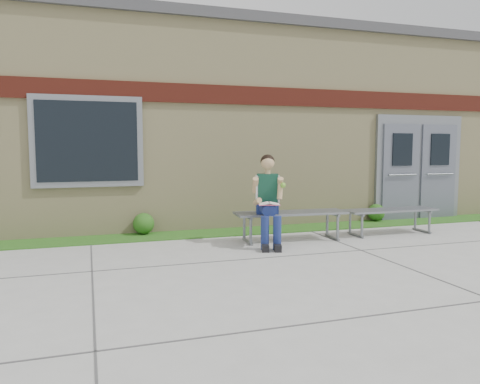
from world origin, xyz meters
name	(u,v)px	position (x,y,z in m)	size (l,w,h in m)	color
ground	(319,263)	(0.00, 0.00, 0.00)	(80.00, 80.00, 0.00)	#9E9E99
grass_strip	(255,231)	(0.00, 2.60, 0.01)	(16.00, 0.80, 0.02)	#1A5516
school_building	(210,128)	(0.00, 5.99, 2.10)	(16.20, 6.22, 4.20)	beige
bench_left	(291,218)	(0.27, 1.55, 0.39)	(1.96, 0.68, 0.50)	slate
bench_right	(390,215)	(2.27, 1.55, 0.36)	(1.80, 0.51, 0.47)	slate
girl	(268,198)	(-0.23, 1.33, 0.77)	(0.59, 0.94, 1.48)	navy
shrub_mid	(144,224)	(-2.07, 2.85, 0.21)	(0.39, 0.39, 0.39)	#1A5516
shrub_east	(376,212)	(2.87, 2.85, 0.20)	(0.36, 0.36, 0.36)	#1A5516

